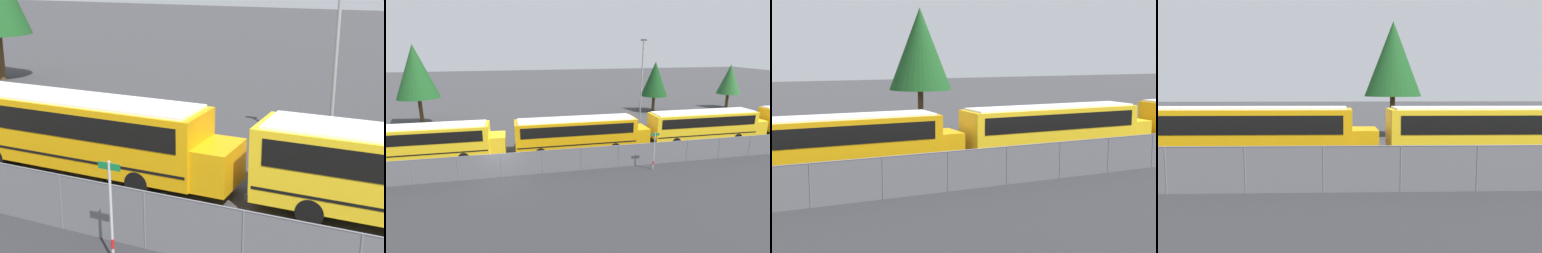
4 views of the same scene
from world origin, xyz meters
TOP-DOWN VIEW (x-y plane):
  - school_bus_4 at (6.87, 4.36)m, footprint 12.45×2.48m
  - street_sign at (11.73, -1.00)m, footprint 0.70×0.09m
  - light_pole at (15.53, 10.62)m, footprint 0.60×0.24m

SIDE VIEW (x-z plane):
  - street_sign at x=11.73m, z-range 0.09..3.13m
  - school_bus_4 at x=6.87m, z-range 0.29..3.44m
  - light_pole at x=15.53m, z-range 0.40..10.61m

